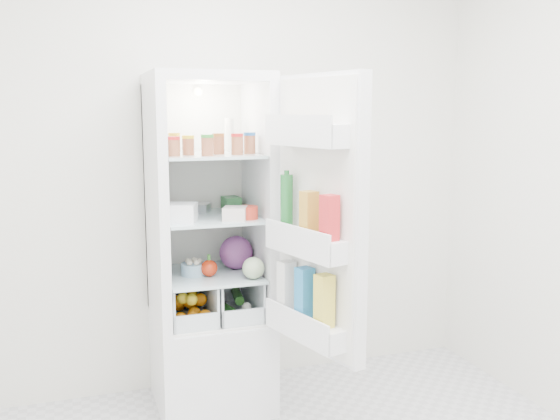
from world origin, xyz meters
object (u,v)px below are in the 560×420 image
object	(u,v)px
mushroom_bowl	(194,269)
fridge_door	(316,223)
red_cabbage	(236,252)
refrigerator	(208,285)

from	to	relation	value
mushroom_bowl	fridge_door	bearing A→B (deg)	-49.80
red_cabbage	refrigerator	bearing A→B (deg)	173.66
refrigerator	red_cabbage	distance (m)	0.23
mushroom_bowl	refrigerator	bearing A→B (deg)	38.66
refrigerator	red_cabbage	xyz separation A→B (m)	(0.15, -0.02, 0.17)
red_cabbage	fridge_door	size ratio (longest dim) A/B	0.14
fridge_door	refrigerator	bearing A→B (deg)	16.33
mushroom_bowl	red_cabbage	bearing A→B (deg)	12.84
red_cabbage	fridge_door	world-z (taller)	fridge_door
fridge_door	red_cabbage	bearing A→B (deg)	5.32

